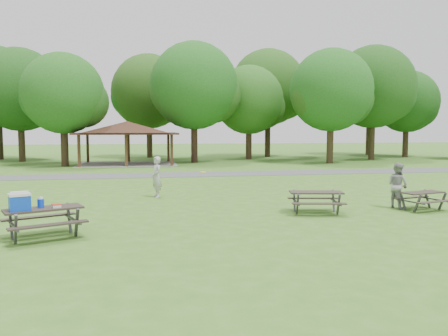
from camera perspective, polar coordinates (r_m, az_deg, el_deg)
The scene contains 19 objects.
ground at distance 15.64m, azimuth -1.01°, elevation -6.07°, with size 160.00×160.00×0.00m, color #39691E.
asphalt_path at distance 29.40m, azimuth -5.38°, elevation -0.86°, with size 120.00×3.20×0.02m, color #49494C.
pavilion at distance 39.18m, azimuth -12.53°, elevation 4.97°, with size 8.60×7.01×3.76m.
tree_row_c at distance 45.77m, azimuth -25.00°, elevation 8.97°, with size 8.19×7.80×10.67m.
tree_row_d at distance 38.32m, azimuth -20.16°, elevation 8.84°, with size 6.93×6.60×9.27m.
tree_row_e at distance 40.61m, azimuth -3.80°, elevation 10.33°, with size 8.40×8.00×11.02m.
tree_row_f at distance 45.02m, azimuth 3.38°, elevation 8.61°, with size 7.35×7.00×9.55m.
tree_row_g at distance 40.83m, azimuth 13.92°, elevation 9.53°, with size 7.77×7.40×10.25m.
tree_row_h at distance 46.68m, azimuth 18.99°, elevation 9.68°, with size 8.61×8.20×11.37m.
tree_row_i at distance 52.67m, azimuth 22.83°, elevation 7.78°, with size 7.14×6.80×9.52m.
tree_deep_b at distance 48.33m, azimuth -9.67°, elevation 9.54°, with size 8.40×8.00×11.13m.
tree_deep_c at distance 49.28m, azimuth 5.88°, elevation 10.15°, with size 8.82×8.40×11.90m.
tree_deep_d at distance 55.59m, azimuth 18.57°, elevation 8.89°, with size 8.40×8.00×11.27m.
picnic_table_near at distance 13.05m, azimuth -23.33°, elevation -5.10°, with size 2.50×2.29×1.41m.
picnic_table_middle at distance 16.10m, azimuth 11.92°, elevation -3.69°, with size 2.13×1.84×0.81m.
picnic_table_far at distance 17.99m, azimuth 24.53°, elevation -3.37°, with size 1.90×1.67×0.71m.
frisbee_in_flight at distance 18.82m, azimuth -2.75°, elevation -0.54°, with size 0.30×0.30×0.02m.
frisbee_thrower at distance 19.62m, azimuth -8.79°, elevation -1.17°, with size 0.67×0.44×1.83m, color #ACACAF.
frisbee_catcher at distance 18.05m, azimuth 21.73°, elevation -2.13°, with size 0.85×0.66×1.75m, color gray.
Camera 1 is at (-2.45, -15.15, 3.00)m, focal length 35.00 mm.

